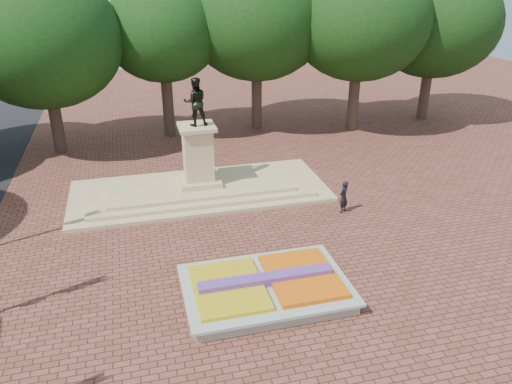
% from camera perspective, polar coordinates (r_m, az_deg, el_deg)
% --- Properties ---
extents(ground, '(90.00, 90.00, 0.00)m').
position_cam_1_polar(ground, '(21.05, -3.02, -8.99)').
color(ground, brown).
rests_on(ground, ground).
extents(flower_bed, '(6.30, 4.30, 0.91)m').
position_cam_1_polar(flower_bed, '(19.44, 1.22, -10.83)').
color(flower_bed, gray).
rests_on(flower_bed, ground).
extents(monument, '(14.00, 6.00, 6.40)m').
position_cam_1_polar(monument, '(27.60, -6.49, 1.60)').
color(monument, tan).
rests_on(monument, ground).
extents(tree_row_back, '(44.80, 8.80, 10.43)m').
position_cam_1_polar(tree_row_back, '(35.97, -5.66, 16.72)').
color(tree_row_back, '#37291E').
rests_on(tree_row_back, ground).
extents(pedestrian, '(0.74, 0.71, 1.71)m').
position_cam_1_polar(pedestrian, '(25.70, 9.97, -0.52)').
color(pedestrian, black).
rests_on(pedestrian, ground).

